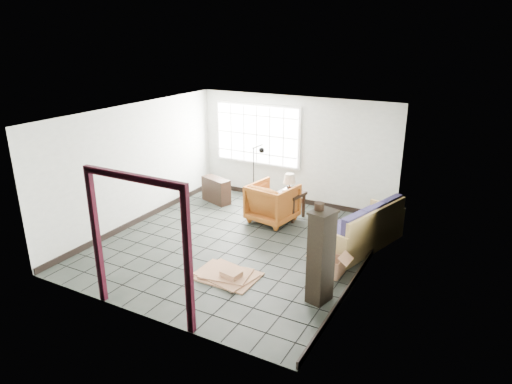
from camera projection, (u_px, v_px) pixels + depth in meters
The scene contains 15 objects.
ground at pixel (237, 244), 9.07m from camera, with size 5.50×5.50×0.00m, color black.
room_shell at pixel (237, 163), 8.54m from camera, with size 5.02×5.52×2.61m.
window_panel at pixel (257, 134), 11.23m from camera, with size 2.32×0.08×1.52m.
doorway_trim at pixel (138, 230), 6.38m from camera, with size 1.80×0.08×2.20m.
futon_sofa at pixel (363, 232), 8.84m from camera, with size 1.34×2.21×0.92m.
armchair at pixel (273, 201), 10.04m from camera, with size 0.93×0.87×0.95m, color brown.
side_table at pixel (290, 197), 10.21m from camera, with size 0.63×0.63×0.61m.
table_lamp at pixel (289, 179), 10.08m from camera, with size 0.31×0.31×0.43m.
projector at pixel (289, 191), 10.11m from camera, with size 0.27×0.21×0.09m.
floor_lamp at pixel (257, 175), 10.58m from camera, with size 0.46×0.28×1.59m.
console_shelf at pixel (216, 190), 11.22m from camera, with size 0.85×0.55×0.61m.
tall_shelf at pixel (321, 256), 6.93m from camera, with size 0.41×0.47×1.51m.
pot at pixel (319, 206), 6.72m from camera, with size 0.17×0.17×0.11m.
open_box at pixel (329, 265), 7.94m from camera, with size 0.77×0.40×0.43m.
cardboard_pile at pixel (227, 275), 7.86m from camera, with size 1.10×0.89×0.16m.
Camera 1 is at (4.23, -7.04, 4.00)m, focal length 32.00 mm.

